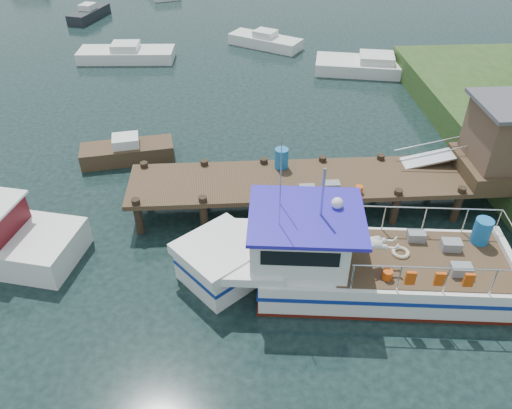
{
  "coord_description": "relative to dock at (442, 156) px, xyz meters",
  "views": [
    {
      "loc": [
        -1.93,
        -16.59,
        12.5
      ],
      "look_at": [
        -1.0,
        -1.5,
        1.3
      ],
      "focal_mm": 35.0,
      "sensor_mm": 36.0,
      "label": 1
    }
  ],
  "objects": [
    {
      "name": "dock",
      "position": [
        0.0,
        0.0,
        0.0
      ],
      "size": [
        16.6,
        3.0,
        4.78
      ],
      "color": "#43311F",
      "rests_on": "ground"
    },
    {
      "name": "moored_a",
      "position": [
        -15.27,
        17.58,
        -1.8
      ],
      "size": [
        6.54,
        2.51,
        1.19
      ],
      "rotation": [
        0.0,
        0.0,
        -0.4
      ],
      "color": "silver",
      "rests_on": "ground"
    },
    {
      "name": "moored_b",
      "position": [
        -5.53,
        19.74,
        -1.8
      ],
      "size": [
        5.45,
        4.46,
        1.18
      ],
      "rotation": [
        0.0,
        0.0,
        0.03
      ],
      "color": "silver",
      "rests_on": "ground"
    },
    {
      "name": "lobster_boat",
      "position": [
        -4.88,
        -4.5,
        -1.23
      ],
      "size": [
        11.56,
        4.42,
        5.56
      ],
      "rotation": [
        0.0,
        0.0,
        -0.11
      ],
      "color": "silver",
      "rests_on": "ground"
    },
    {
      "name": "moored_e",
      "position": [
        -19.84,
        27.53,
        -1.78
      ],
      "size": [
        2.94,
        4.72,
        1.23
      ],
      "rotation": [
        0.0,
        0.0,
        -0.17
      ],
      "color": "black",
      "rests_on": "ground"
    },
    {
      "name": "moored_c",
      "position": [
        1.27,
        14.29,
        -1.79
      ],
      "size": [
        8.1,
        4.16,
        1.22
      ],
      "rotation": [
        0.0,
        0.0,
        -0.38
      ],
      "color": "silver",
      "rests_on": "ground"
    },
    {
      "name": "moored_rowboat",
      "position": [
        -13.28,
        4.24,
        -1.78
      ],
      "size": [
        4.46,
        2.08,
        1.25
      ],
      "rotation": [
        0.0,
        0.0,
        -0.37
      ],
      "color": "#43311F",
      "rests_on": "ground"
    },
    {
      "name": "ground_plane",
      "position": [
        -6.51,
        -0.01,
        -2.24
      ],
      "size": [
        160.0,
        160.0,
        0.0
      ],
      "primitive_type": "plane",
      "color": "black"
    }
  ]
}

